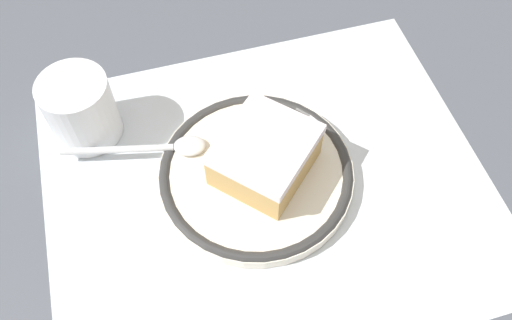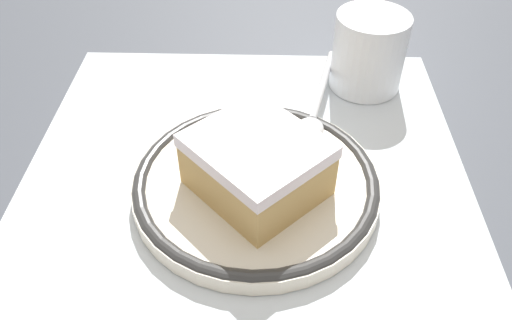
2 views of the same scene
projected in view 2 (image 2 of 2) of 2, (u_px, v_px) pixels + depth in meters
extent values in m
plane|color=#4C515B|center=(244.00, 201.00, 0.41)|extent=(2.40, 2.40, 0.00)
cube|color=silver|center=(244.00, 200.00, 0.41)|extent=(0.44, 0.37, 0.00)
cylinder|color=silver|center=(256.00, 185.00, 0.41)|extent=(0.19, 0.19, 0.01)
torus|color=#333333|center=(256.00, 182.00, 0.41)|extent=(0.19, 0.19, 0.01)
cube|color=tan|center=(257.00, 168.00, 0.39)|extent=(0.12, 0.12, 0.04)
cube|color=white|center=(257.00, 144.00, 0.37)|extent=(0.12, 0.12, 0.01)
ellipsoid|color=silver|center=(309.00, 129.00, 0.44)|extent=(0.04, 0.03, 0.01)
cylinder|color=silver|center=(323.00, 84.00, 0.50)|extent=(0.11, 0.03, 0.01)
cylinder|color=white|center=(369.00, 52.00, 0.50)|extent=(0.07, 0.07, 0.07)
cylinder|color=#B7722D|center=(367.00, 65.00, 0.51)|extent=(0.06, 0.06, 0.04)
cube|color=white|center=(170.00, 99.00, 0.51)|extent=(0.15, 0.15, 0.00)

